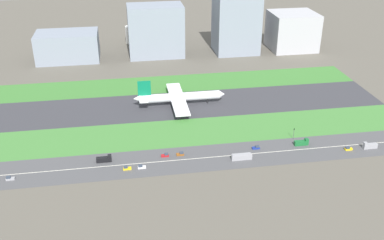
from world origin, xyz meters
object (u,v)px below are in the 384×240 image
terminal_building (68,46)px  hangar_building (156,31)px  airliner (178,97)px  truck_0 (302,143)px  office_tower (236,23)px  car_2 (348,149)px  traffic_light (294,133)px  cargo_warehouse (292,31)px  fuel_tank_centre (163,33)px  car_1 (127,168)px  truck_2 (370,146)px  truck_1 (104,159)px  car_6 (141,167)px  bus_0 (242,157)px  car_5 (256,148)px  car_0 (181,154)px  fuel_tank_west (136,34)px  car_4 (10,178)px  car_3 (165,155)px

terminal_building → hangar_building: (79.53, 0.00, 10.67)m
airliner → hangar_building: bearing=92.5°
truck_0 → office_tower: 183.87m
airliner → car_2: airliner is taller
office_tower → truck_0: bearing=-91.8°
traffic_light → cargo_warehouse: bearing=69.9°
fuel_tank_centre → terminal_building: bearing=-153.7°
cargo_warehouse → car_1: bearing=-130.7°
car_1 → cargo_warehouse: size_ratio=0.10×
car_2 → truck_2: 13.28m
truck_1 → truck_2: bearing=-3.7°
terminal_building → cargo_warehouse: bearing=0.0°
car_6 → traffic_light: (93.35, 17.99, 3.37)m
office_tower → bus_0: bearing=-103.2°
car_5 → car_0: (-44.67, 0.00, 0.00)m
truck_1 → traffic_light: (113.22, 7.99, 2.62)m
car_5 → cargo_warehouse: bearing=63.8°
airliner → car_0: airliner is taller
car_2 → traffic_light: traffic_light is taller
bus_0 → fuel_tank_west: size_ratio=0.55×
airliner → car_5: bearing=-61.5°
airliner → car_4: airliner is taller
car_2 → fuel_tank_centre: fuel_tank_centre is taller
car_1 → office_tower: (108.89, 192.00, 26.29)m
truck_2 → fuel_tank_centre: fuel_tank_centre is taller
car_6 → car_0: (22.85, 10.00, 0.00)m
car_4 → fuel_tank_west: bearing=-108.1°
traffic_light → car_5: bearing=-162.8°
car_1 → truck_1: truck_1 is taller
terminal_building → fuel_tank_centre: bearing=26.3°
bus_0 → truck_1: (-75.86, 10.00, -0.15)m
car_6 → office_tower: bearing=-117.7°
car_3 → car_0: size_ratio=1.00×
car_0 → bus_0: 34.63m
truck_0 → truck_2: size_ratio=1.00×
car_5 → car_3: 53.37m
car_4 → hangar_building: (93.98, 192.00, 22.41)m
cargo_warehouse → fuel_tank_centre: cargo_warehouse is taller
car_6 → car_0: same height
truck_2 → bus_0: size_ratio=0.72×
truck_0 → fuel_tank_west: (-86.31, 227.00, 6.63)m
car_6 → car_2: bearing=-180.0°
car_2 → terminal_building: size_ratio=0.08×
car_4 → truck_1: size_ratio=0.52×
traffic_light → office_tower: 175.68m
car_2 → office_tower: size_ratio=0.08×
car_4 → car_2: size_ratio=1.00×
airliner → car_4: (-98.92, -78.00, -5.31)m
truck_2 → truck_1: same height
airliner → cargo_warehouse: 170.61m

